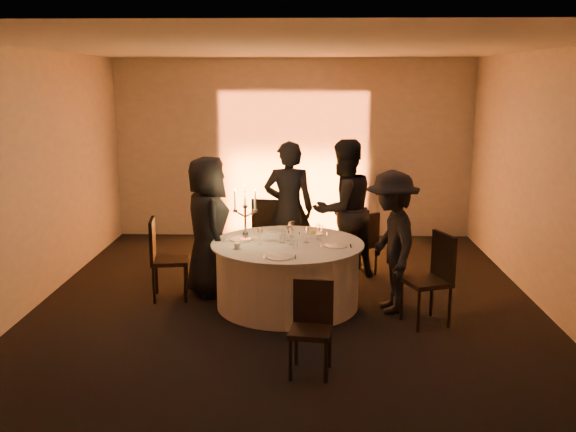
{
  "coord_description": "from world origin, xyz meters",
  "views": [
    {
      "loc": [
        0.21,
        -7.3,
        2.66
      ],
      "look_at": [
        0.0,
        0.2,
        1.05
      ],
      "focal_mm": 40.0,
      "sensor_mm": 36.0,
      "label": 1
    }
  ],
  "objects_px": {
    "chair_right": "(433,273)",
    "candelabra": "(245,221)",
    "coffee_cup": "(237,246)",
    "chair_front": "(312,322)",
    "guest_back_right": "(343,210)",
    "guest_right": "(392,242)",
    "chair_back_right": "(363,241)",
    "chair_left": "(163,254)",
    "guest_left": "(208,227)",
    "guest_back_left": "(289,209)",
    "banquet_table": "(288,274)",
    "chair_back_left": "(270,229)"
  },
  "relations": [
    {
      "from": "guest_right",
      "to": "chair_back_right",
      "type": "bearing_deg",
      "value": -178.38
    },
    {
      "from": "chair_back_right",
      "to": "guest_back_left",
      "type": "height_order",
      "value": "guest_back_left"
    },
    {
      "from": "coffee_cup",
      "to": "candelabra",
      "type": "xyz_separation_m",
      "value": [
        0.06,
        0.38,
        0.21
      ]
    },
    {
      "from": "guest_left",
      "to": "guest_back_right",
      "type": "xyz_separation_m",
      "value": [
        1.71,
        0.72,
        0.07
      ]
    },
    {
      "from": "chair_left",
      "to": "guest_back_left",
      "type": "distance_m",
      "value": 1.86
    },
    {
      "from": "guest_right",
      "to": "coffee_cup",
      "type": "distance_m",
      "value": 1.77
    },
    {
      "from": "chair_left",
      "to": "guest_back_left",
      "type": "height_order",
      "value": "guest_back_left"
    },
    {
      "from": "guest_left",
      "to": "chair_back_right",
      "type": "bearing_deg",
      "value": -88.22
    },
    {
      "from": "coffee_cup",
      "to": "chair_left",
      "type": "bearing_deg",
      "value": 153.79
    },
    {
      "from": "chair_left",
      "to": "chair_front",
      "type": "height_order",
      "value": "chair_left"
    },
    {
      "from": "chair_back_left",
      "to": "guest_back_right",
      "type": "xyz_separation_m",
      "value": [
        1.01,
        -0.35,
        0.36
      ]
    },
    {
      "from": "guest_back_left",
      "to": "coffee_cup",
      "type": "xyz_separation_m",
      "value": [
        -0.54,
        -1.49,
        -0.13
      ]
    },
    {
      "from": "chair_right",
      "to": "candelabra",
      "type": "xyz_separation_m",
      "value": [
        -2.12,
        0.63,
        0.44
      ]
    },
    {
      "from": "chair_left",
      "to": "banquet_table",
      "type": "bearing_deg",
      "value": -105.81
    },
    {
      "from": "guest_back_right",
      "to": "coffee_cup",
      "type": "height_order",
      "value": "guest_back_right"
    },
    {
      "from": "banquet_table",
      "to": "chair_right",
      "type": "bearing_deg",
      "value": -18.14
    },
    {
      "from": "chair_front",
      "to": "coffee_cup",
      "type": "distance_m",
      "value": 1.73
    },
    {
      "from": "chair_right",
      "to": "guest_right",
      "type": "relative_size",
      "value": 0.61
    },
    {
      "from": "chair_back_right",
      "to": "guest_back_left",
      "type": "bearing_deg",
      "value": -36.4
    },
    {
      "from": "chair_left",
      "to": "chair_back_right",
      "type": "height_order",
      "value": "chair_left"
    },
    {
      "from": "chair_right",
      "to": "guest_left",
      "type": "distance_m",
      "value": 2.78
    },
    {
      "from": "chair_back_left",
      "to": "guest_left",
      "type": "relative_size",
      "value": 0.6
    },
    {
      "from": "chair_right",
      "to": "chair_front",
      "type": "bearing_deg",
      "value": -67.69
    },
    {
      "from": "chair_back_right",
      "to": "guest_back_right",
      "type": "distance_m",
      "value": 0.54
    },
    {
      "from": "chair_back_left",
      "to": "coffee_cup",
      "type": "distance_m",
      "value": 1.76
    },
    {
      "from": "chair_left",
      "to": "guest_left",
      "type": "xyz_separation_m",
      "value": [
        0.53,
        0.18,
        0.3
      ]
    },
    {
      "from": "banquet_table",
      "to": "chair_front",
      "type": "height_order",
      "value": "chair_front"
    },
    {
      "from": "banquet_table",
      "to": "guest_back_right",
      "type": "distance_m",
      "value": 1.43
    },
    {
      "from": "guest_back_left",
      "to": "candelabra",
      "type": "height_order",
      "value": "guest_back_left"
    },
    {
      "from": "chair_right",
      "to": "chair_front",
      "type": "xyz_separation_m",
      "value": [
        -1.34,
        -1.22,
        -0.1
      ]
    },
    {
      "from": "banquet_table",
      "to": "coffee_cup",
      "type": "relative_size",
      "value": 16.36
    },
    {
      "from": "chair_back_right",
      "to": "guest_left",
      "type": "height_order",
      "value": "guest_left"
    },
    {
      "from": "coffee_cup",
      "to": "candelabra",
      "type": "height_order",
      "value": "candelabra"
    },
    {
      "from": "chair_back_left",
      "to": "chair_right",
      "type": "xyz_separation_m",
      "value": [
        1.91,
        -1.98,
        -0.01
      ]
    },
    {
      "from": "guest_back_right",
      "to": "candelabra",
      "type": "xyz_separation_m",
      "value": [
        -1.22,
        -1.0,
        0.07
      ]
    },
    {
      "from": "guest_left",
      "to": "guest_right",
      "type": "height_order",
      "value": "guest_left"
    },
    {
      "from": "candelabra",
      "to": "chair_left",
      "type": "bearing_deg",
      "value": 174.4
    },
    {
      "from": "chair_left",
      "to": "chair_back_left",
      "type": "bearing_deg",
      "value": -53.22
    },
    {
      "from": "chair_left",
      "to": "chair_back_right",
      "type": "bearing_deg",
      "value": -76.42
    },
    {
      "from": "chair_right",
      "to": "guest_left",
      "type": "height_order",
      "value": "guest_left"
    },
    {
      "from": "chair_front",
      "to": "guest_back_right",
      "type": "distance_m",
      "value": 2.92
    },
    {
      "from": "chair_back_left",
      "to": "chair_back_right",
      "type": "xyz_separation_m",
      "value": [
        1.28,
        -0.23,
        -0.09
      ]
    },
    {
      "from": "guest_left",
      "to": "candelabra",
      "type": "xyz_separation_m",
      "value": [
        0.49,
        -0.28,
        0.14
      ]
    },
    {
      "from": "chair_back_right",
      "to": "guest_back_right",
      "type": "xyz_separation_m",
      "value": [
        -0.28,
        -0.12,
        0.45
      ]
    },
    {
      "from": "chair_left",
      "to": "chair_front",
      "type": "distance_m",
      "value": 2.66
    },
    {
      "from": "chair_front",
      "to": "candelabra",
      "type": "distance_m",
      "value": 2.08
    },
    {
      "from": "guest_right",
      "to": "chair_left",
      "type": "bearing_deg",
      "value": -104.19
    },
    {
      "from": "guest_right",
      "to": "coffee_cup",
      "type": "bearing_deg",
      "value": -92.75
    },
    {
      "from": "guest_back_right",
      "to": "chair_left",
      "type": "bearing_deg",
      "value": -11.25
    },
    {
      "from": "chair_back_right",
      "to": "chair_front",
      "type": "xyz_separation_m",
      "value": [
        -0.72,
        -2.97,
        -0.02
      ]
    }
  ]
}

